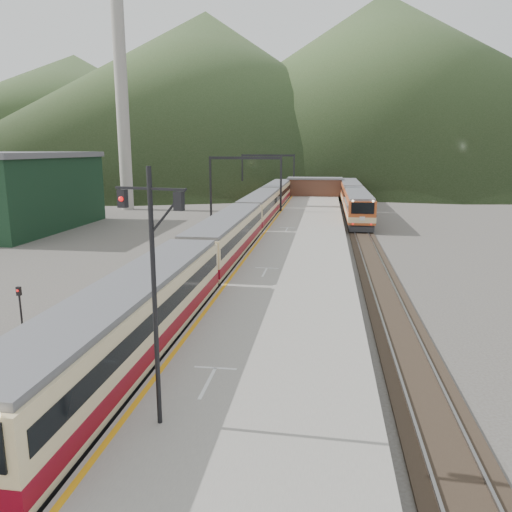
# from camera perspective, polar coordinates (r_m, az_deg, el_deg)

# --- Properties ---
(track_main) EXTENTS (2.60, 200.00, 0.23)m
(track_main) POSITION_cam_1_polar(r_m,az_deg,el_deg) (50.99, -0.75, 2.12)
(track_main) COLOR black
(track_main) RESTS_ON ground
(track_far) EXTENTS (2.60, 200.00, 0.23)m
(track_far) POSITION_cam_1_polar(r_m,az_deg,el_deg) (51.98, -6.21, 2.24)
(track_far) COLOR black
(track_far) RESTS_ON ground
(track_second) EXTENTS (2.60, 200.00, 0.23)m
(track_second) POSITION_cam_1_polar(r_m,az_deg,el_deg) (50.55, 12.25, 1.75)
(track_second) COLOR black
(track_second) RESTS_ON ground
(platform) EXTENTS (8.00, 100.00, 1.00)m
(platform) POSITION_cam_1_polar(r_m,az_deg,el_deg) (48.40, 5.45, 2.04)
(platform) COLOR gray
(platform) RESTS_ON ground
(gantry_near) EXTENTS (9.55, 0.25, 8.00)m
(gantry_near) POSITION_cam_1_polar(r_m,az_deg,el_deg) (65.56, -1.23, 9.21)
(gantry_near) COLOR black
(gantry_near) RESTS_ON ground
(gantry_far) EXTENTS (9.55, 0.25, 8.00)m
(gantry_far) POSITION_cam_1_polar(r_m,az_deg,el_deg) (90.29, 1.37, 10.02)
(gantry_far) COLOR black
(gantry_far) RESTS_ON ground
(warehouse) EXTENTS (14.50, 20.50, 8.60)m
(warehouse) POSITION_cam_1_polar(r_m,az_deg,el_deg) (62.93, -26.72, 6.64)
(warehouse) COLOR black
(warehouse) RESTS_ON ground
(smokestack) EXTENTS (1.80, 1.80, 30.00)m
(smokestack) POSITION_cam_1_polar(r_m,az_deg,el_deg) (77.76, -15.03, 16.22)
(smokestack) COLOR #9E998E
(smokestack) RESTS_ON ground
(station_shed) EXTENTS (9.40, 4.40, 3.10)m
(station_shed) POSITION_cam_1_polar(r_m,az_deg,el_deg) (87.87, 6.74, 7.91)
(station_shed) COLOR #503023
(station_shed) RESTS_ON platform
(hill_a) EXTENTS (180.00, 180.00, 60.00)m
(hill_a) POSITION_cam_1_polar(r_m,az_deg,el_deg) (206.31, -5.62, 17.96)
(hill_a) COLOR #2E441E
(hill_a) RESTS_ON ground
(hill_b) EXTENTS (220.00, 220.00, 75.00)m
(hill_b) POSITION_cam_1_polar(r_m,az_deg,el_deg) (242.33, 14.04, 18.58)
(hill_b) COLOR #2E441E
(hill_b) RESTS_ON ground
(hill_d) EXTENTS (200.00, 200.00, 55.00)m
(hill_d) POSITION_cam_1_polar(r_m,az_deg,el_deg) (281.00, -19.71, 15.26)
(hill_d) COLOR #2E441E
(hill_d) RESTS_ON ground
(main_train) EXTENTS (2.90, 79.60, 3.54)m
(main_train) POSITION_cam_1_polar(r_m,az_deg,el_deg) (49.42, -0.99, 4.06)
(main_train) COLOR beige
(main_train) RESTS_ON track_main
(second_train) EXTENTS (2.91, 39.61, 3.55)m
(second_train) POSITION_cam_1_polar(r_m,az_deg,el_deg) (73.72, 11.05, 6.52)
(second_train) COLOR #B44B21
(second_train) RESTS_ON track_second
(signal_mast) EXTENTS (2.15, 0.69, 7.52)m
(signal_mast) POSITION_cam_1_polar(r_m,az_deg,el_deg) (14.16, -11.65, -2.01)
(signal_mast) COLOR black
(signal_mast) RESTS_ON platform
(short_signal_b) EXTENTS (0.25, 0.20, 2.27)m
(short_signal_b) POSITION_cam_1_polar(r_m,az_deg,el_deg) (44.32, -6.01, 2.35)
(short_signal_b) COLOR black
(short_signal_b) RESTS_ON ground
(short_signal_c) EXTENTS (0.23, 0.18, 2.27)m
(short_signal_c) POSITION_cam_1_polar(r_m,az_deg,el_deg) (27.59, -25.37, -4.82)
(short_signal_c) COLOR black
(short_signal_c) RESTS_ON ground
(worker) EXTENTS (0.66, 0.56, 1.54)m
(worker) POSITION_cam_1_polar(r_m,az_deg,el_deg) (22.91, -23.79, -9.87)
(worker) COLOR black
(worker) RESTS_ON ground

